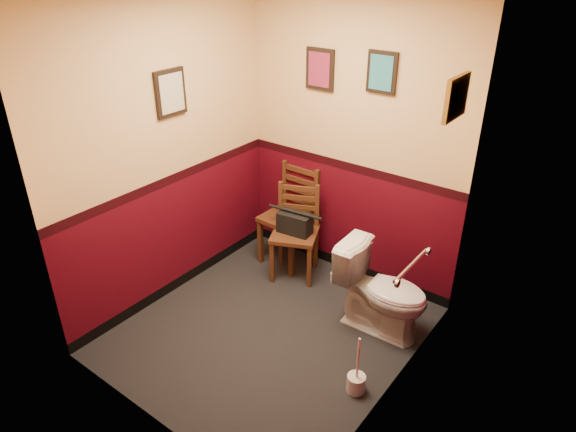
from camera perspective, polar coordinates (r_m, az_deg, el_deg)
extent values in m
cube|color=black|center=(4.48, -1.97, -12.60)|extent=(2.20, 2.40, 0.00)
cube|color=#430611|center=(4.67, 7.09, 8.16)|extent=(2.20, 0.00, 2.70)
cube|color=#430611|center=(3.03, -16.76, -4.36)|extent=(2.20, 0.00, 2.70)
cube|color=#430611|center=(4.48, -13.37, 6.73)|extent=(0.00, 2.40, 2.70)
cube|color=#430611|center=(3.24, 12.99, -1.63)|extent=(0.00, 2.40, 2.70)
cylinder|color=silver|center=(3.66, 13.52, -5.38)|extent=(0.03, 0.50, 0.03)
cylinder|color=silver|center=(3.46, 12.06, -7.34)|extent=(0.02, 0.06, 0.06)
cylinder|color=silver|center=(3.85, 15.35, -3.80)|extent=(0.02, 0.06, 0.06)
cube|color=black|center=(4.67, 3.58, 15.97)|extent=(0.28, 0.03, 0.36)
cube|color=maroon|center=(4.66, 3.46, 15.93)|extent=(0.22, 0.01, 0.30)
cube|color=black|center=(4.37, 10.40, 15.42)|extent=(0.26, 0.03, 0.34)
cube|color=teal|center=(4.35, 10.29, 15.39)|extent=(0.20, 0.01, 0.28)
cube|color=black|center=(4.38, -12.94, 13.19)|extent=(0.03, 0.30, 0.38)
cube|color=#BFB296|center=(4.37, -12.78, 13.16)|extent=(0.01, 0.24, 0.31)
cube|color=olive|center=(3.52, 18.22, 12.40)|extent=(0.03, 0.34, 0.28)
cube|color=#BFB296|center=(3.53, 17.96, 12.46)|extent=(0.01, 0.28, 0.22)
imported|color=white|center=(4.35, 10.45, -8.25)|extent=(0.79, 0.46, 0.76)
cylinder|color=silver|center=(3.98, 7.57, -17.95)|extent=(0.14, 0.14, 0.14)
cylinder|color=silver|center=(3.82, 7.79, -15.54)|extent=(0.02, 0.02, 0.39)
cube|color=#552E19|center=(5.13, 0.00, -0.19)|extent=(0.48, 0.48, 0.04)
cube|color=#552E19|center=(5.23, -3.08, -2.78)|extent=(0.05, 0.05, 0.50)
cube|color=#552E19|center=(5.49, -0.35, -1.12)|extent=(0.05, 0.05, 0.50)
cube|color=#552E19|center=(5.01, 0.37, -4.22)|extent=(0.05, 0.05, 0.50)
cube|color=#552E19|center=(5.28, 3.04, -2.41)|extent=(0.05, 0.05, 0.50)
cube|color=#552E19|center=(5.27, -0.33, 3.66)|extent=(0.05, 0.04, 0.50)
cube|color=#552E19|center=(5.05, 3.22, 2.50)|extent=(0.05, 0.04, 0.50)
cube|color=#552E19|center=(5.22, 1.39, 1.71)|extent=(0.38, 0.04, 0.05)
cube|color=#552E19|center=(5.17, 1.41, 2.81)|extent=(0.38, 0.04, 0.05)
cube|color=#552E19|center=(5.13, 1.42, 3.94)|extent=(0.38, 0.04, 0.05)
cube|color=#552E19|center=(5.08, 1.43, 5.08)|extent=(0.38, 0.04, 0.05)
cube|color=#552E19|center=(4.93, 0.75, -2.04)|extent=(0.56, 0.56, 0.04)
cube|color=#552E19|center=(4.93, -1.78, -5.12)|extent=(0.05, 0.05, 0.45)
cube|color=#552E19|center=(5.23, -0.79, -3.02)|extent=(0.05, 0.05, 0.45)
cube|color=#552E19|center=(4.87, 2.38, -5.63)|extent=(0.05, 0.05, 0.45)
cube|color=#552E19|center=(5.17, 3.12, -3.46)|extent=(0.05, 0.05, 0.45)
cube|color=#552E19|center=(5.02, -0.81, 1.46)|extent=(0.05, 0.05, 0.45)
cube|color=#552E19|center=(4.95, 3.26, 1.05)|extent=(0.05, 0.05, 0.45)
cube|color=#552E19|center=(5.04, 1.20, -0.03)|extent=(0.32, 0.16, 0.05)
cube|color=#552E19|center=(4.99, 1.21, 1.00)|extent=(0.32, 0.16, 0.05)
cube|color=#552E19|center=(4.95, 1.22, 2.04)|extent=(0.32, 0.16, 0.05)
cube|color=#552E19|center=(4.90, 1.23, 3.09)|extent=(0.32, 0.16, 0.05)
cube|color=black|center=(4.87, 0.76, -0.82)|extent=(0.34, 0.20, 0.20)
cylinder|color=black|center=(4.81, 0.77, 0.44)|extent=(0.28, 0.06, 0.03)
cylinder|color=silver|center=(5.06, 5.29, -6.76)|extent=(0.10, 0.10, 0.09)
cylinder|color=silver|center=(5.01, 6.35, -7.17)|extent=(0.10, 0.10, 0.09)
cylinder|color=silver|center=(4.98, 5.81, -6.16)|extent=(0.10, 0.10, 0.09)
cylinder|color=silver|center=(4.92, 5.75, -5.38)|extent=(0.10, 0.10, 0.09)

